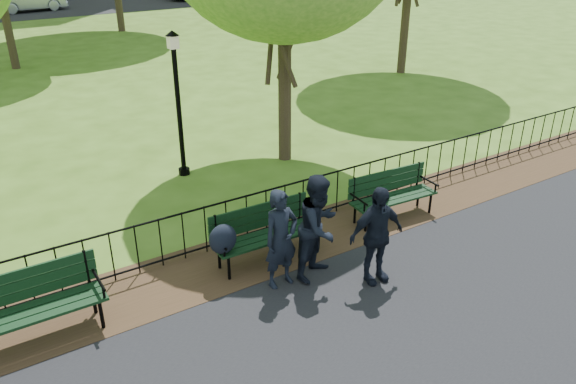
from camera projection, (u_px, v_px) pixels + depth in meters
ground at (321, 292)px, 8.71m from camera, size 120.00×120.00×0.00m
dirt_strip at (271, 248)px, 9.84m from camera, size 60.00×1.60×0.01m
iron_fence at (257, 213)px, 10.01m from camera, size 24.06×0.06×1.00m
park_bench_main at (244, 233)px, 9.03m from camera, size 2.00×0.62×1.04m
park_bench_left_a at (26, 300)px, 7.48m from camera, size 1.97×0.61×1.11m
park_bench_right_a at (391, 190)px, 10.69m from camera, size 1.80×0.67×1.00m
lamppost at (178, 100)px, 11.99m from camera, size 0.29×0.29×3.19m
person_left at (281, 239)px, 8.55m from camera, size 0.61×0.42×1.62m
person_mid at (319, 227)px, 8.77m from camera, size 0.95×0.74×1.74m
person_right at (376, 235)px, 8.65m from camera, size 0.99×0.49×1.62m
sedan_silver at (29, 0)px, 35.17m from camera, size 4.47×2.05×1.42m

